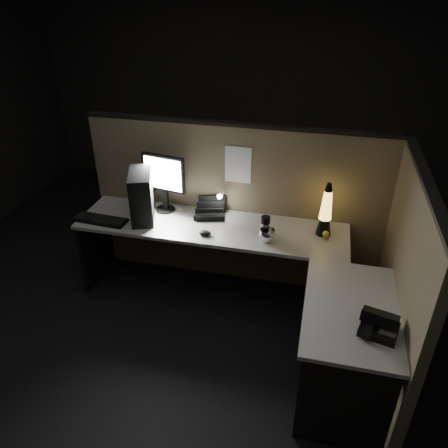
% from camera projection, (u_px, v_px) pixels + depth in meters
% --- Properties ---
extents(floor, '(6.00, 6.00, 0.00)m').
position_uv_depth(floor, '(211.00, 341.00, 3.54)').
color(floor, black).
rests_on(floor, ground).
extents(room_shell, '(6.00, 6.00, 6.00)m').
position_uv_depth(room_shell, '(207.00, 152.00, 2.73)').
color(room_shell, silver).
rests_on(room_shell, ground).
extents(partition_back, '(2.66, 0.06, 1.50)m').
position_uv_depth(partition_back, '(236.00, 207.00, 3.94)').
color(partition_back, brown).
rests_on(partition_back, ground).
extents(partition_right, '(0.06, 1.66, 1.50)m').
position_uv_depth(partition_right, '(401.00, 284.00, 2.98)').
color(partition_right, brown).
rests_on(partition_right, ground).
extents(desk, '(2.60, 1.60, 0.73)m').
position_uv_depth(desk, '(240.00, 268.00, 3.42)').
color(desk, '#AFACA6').
rests_on(desk, ground).
extents(pc_tower, '(0.31, 0.44, 0.42)m').
position_uv_depth(pc_tower, '(142.00, 196.00, 3.72)').
color(pc_tower, black).
rests_on(pc_tower, desk).
extents(monitor, '(0.40, 0.17, 0.52)m').
position_uv_depth(monitor, '(164.00, 178.00, 3.79)').
color(monitor, black).
rests_on(monitor, desk).
extents(keyboard, '(0.48, 0.19, 0.02)m').
position_uv_depth(keyboard, '(100.00, 220.00, 3.76)').
color(keyboard, black).
rests_on(keyboard, desk).
extents(mouse, '(0.10, 0.08, 0.04)m').
position_uv_depth(mouse, '(205.00, 233.00, 3.56)').
color(mouse, black).
rests_on(mouse, desk).
extents(clip_lamp, '(0.04, 0.18, 0.22)m').
position_uv_depth(clip_lamp, '(221.00, 200.00, 3.81)').
color(clip_lamp, silver).
rests_on(clip_lamp, desk).
extents(organizer, '(0.29, 0.27, 0.18)m').
position_uv_depth(organizer, '(210.00, 211.00, 3.84)').
color(organizer, black).
rests_on(organizer, desk).
extents(lava_lamp, '(0.12, 0.12, 0.46)m').
position_uv_depth(lava_lamp, '(325.00, 214.00, 3.49)').
color(lava_lamp, black).
rests_on(lava_lamp, desk).
extents(travel_mug, '(0.08, 0.08, 0.18)m').
position_uv_depth(travel_mug, '(265.00, 226.00, 3.51)').
color(travel_mug, black).
rests_on(travel_mug, desk).
extents(steel_mug, '(0.16, 0.16, 0.11)m').
position_uv_depth(steel_mug, '(267.00, 235.00, 3.46)').
color(steel_mug, silver).
rests_on(steel_mug, desk).
extents(figurine, '(0.05, 0.05, 0.05)m').
position_uv_depth(figurine, '(326.00, 234.00, 3.49)').
color(figurine, yellow).
rests_on(figurine, desk).
extents(pinned_paper, '(0.23, 0.00, 0.32)m').
position_uv_depth(pinned_paper, '(238.00, 165.00, 3.70)').
color(pinned_paper, white).
rests_on(pinned_paper, partition_back).
extents(desk_phone, '(0.26, 0.26, 0.13)m').
position_uv_depth(desk_phone, '(379.00, 325.00, 2.59)').
color(desk_phone, black).
rests_on(desk_phone, desk).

